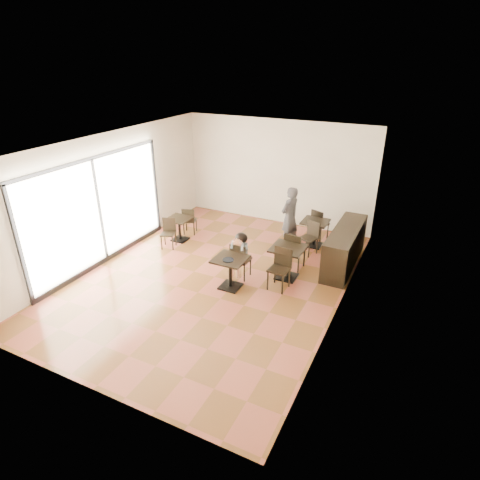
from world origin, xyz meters
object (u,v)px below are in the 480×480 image
Objects in this scene: child_chair at (241,260)px; cafe_table_left at (180,229)px; child_table at (230,273)px; adult_patron at (290,217)px; cafe_table_mid at (287,263)px; chair_back_a at (320,224)px; child at (241,255)px; chair_left_b at (168,234)px; chair_mid_b at (279,270)px; chair_mid_a at (295,250)px; chair_left_a at (190,220)px; chair_back_b at (309,238)px; cafe_table_back at (314,233)px.

child_chair reaches higher than cafe_table_left.
child_table is 2.78m from adult_patron.
cafe_table_mid is 2.56m from chair_back_a.
child_chair is 2.24m from adult_patron.
child is 1.40× the size of chair_left_b.
chair_mid_b reaches higher than chair_back_a.
child is 1.42m from chair_mid_a.
chair_back_a is (0.07, 2.56, 0.04)m from cafe_table_mid.
child_chair is 1.11× the size of chair_left_a.
chair_left_a is at bearing -58.93° from adult_patron.
child is (0.00, 0.55, 0.19)m from child_table.
chair_back_b is at bearing 111.45° from chair_back_a.
cafe_table_left is 3.53m from chair_mid_a.
child is at bearing 127.29° from chair_left_a.
cafe_table_left is at bearing -146.01° from chair_back_b.
child_chair is 3.20m from chair_back_a.
chair_back_a reaches higher than cafe_table_mid.
cafe_table_left is 0.83× the size of chair_left_a.
child is 2.22m from adult_patron.
chair_back_b is at bearing 92.62° from chair_mid_b.
child is at bearing -156.06° from cafe_table_mid.
child_table is 0.85× the size of chair_back_b.
chair_mid_a is 0.91m from chair_back_b.
adult_patron reaches higher than chair_back_b.
cafe_table_mid is 3.52m from chair_left_b.
chair_left_b is (-2.51, 0.56, -0.05)m from child_chair.
child_chair is 2.69m from cafe_table_back.
cafe_table_back is 0.91× the size of chair_left_a.
cafe_table_back reaches higher than cafe_table_left.
chair_back_a is at bearing 73.11° from child_table.
chair_left_a is at bearing 146.53° from child.
chair_back_a is at bearing 70.24° from child.
cafe_table_mid is at bearing 94.59° from chair_mid_a.
cafe_table_back is 0.77× the size of chair_mid_a.
cafe_table_mid is 2.01m from cafe_table_back.
adult_patron is at bearing 108.77° from cafe_table_mid.
chair_left_a is at bearing -33.47° from child_chair.
cafe_table_left is (-2.51, 1.11, -0.23)m from child.
chair_mid_a is at bearing 150.14° from chair_left_a.
chair_left_a is 0.92× the size of chair_back_a.
cafe_table_mid is (1.01, 1.00, 0.02)m from child_table.
chair_mid_a is 1.09× the size of chair_back_b.
child is 2.69m from cafe_table_back.
adult_patron is 1.86m from cafe_table_mid.
adult_patron reaches higher than cafe_table_left.
child_table is 3.01m from cafe_table_left.
chair_back_a is at bearing -109.76° from child_chair.
child_chair is at bearing 178.89° from chair_mid_b.
chair_mid_a is 3.55m from chair_left_b.
cafe_table_back is (0.07, 2.01, -0.03)m from cafe_table_mid.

